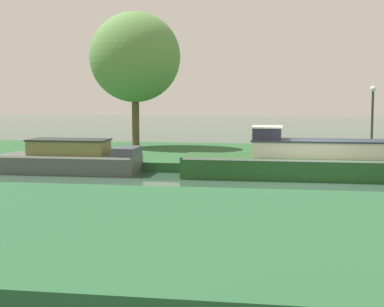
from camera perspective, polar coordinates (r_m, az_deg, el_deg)
ground_plane at (r=22.36m, az=11.45°, el=-2.81°), size 120.00×120.00×0.00m
riverbank_far at (r=29.28m, az=10.94°, el=-0.36°), size 72.00×10.00×0.40m
riverbank_near at (r=13.50m, az=12.92°, el=-7.72°), size 72.00×10.00×0.40m
forest_barge at (r=23.49m, az=12.44°, el=-0.79°), size 10.83×2.14×2.02m
slate_narrowboat at (r=25.05m, az=-11.42°, el=-0.50°), size 5.73×1.91×1.41m
willow_tree_left at (r=32.11m, az=-5.49°, el=9.14°), size 4.86×4.08×7.17m
lamp_post at (r=25.59m, az=16.87°, el=3.51°), size 0.24×0.24×3.19m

